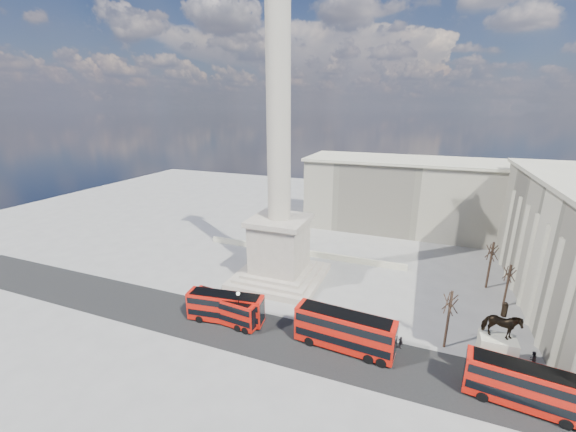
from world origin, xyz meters
The scene contains 17 objects.
ground centered at (0.00, 0.00, 0.00)m, with size 180.00×180.00×0.00m, color gray.
asphalt_road centered at (5.00, -10.00, 0.00)m, with size 120.00×9.00×0.01m, color black.
nelsons_column centered at (0.00, 5.00, 12.92)m, with size 14.00×14.00×49.85m.
balustrade_wall centered at (0.00, 16.00, 0.55)m, with size 40.00×0.60×1.10m, color beige.
building_northeast centered at (20.00, 40.00, 8.32)m, with size 51.00×17.00×16.60m.
red_bus_a centered at (-1.92, -9.17, 2.19)m, with size 10.52×3.67×4.18m.
red_bus_b centered at (-1.99, -9.30, 2.06)m, with size 9.86×3.17×3.93m.
red_bus_c centered at (14.13, -9.02, 2.51)m, with size 11.99×3.63×4.79m.
red_bus_d centered at (32.33, -11.21, 2.32)m, with size 11.14×3.76×4.43m.
victorian_lamp centered at (0.77, -10.45, 3.36)m, with size 0.49×0.49×5.71m.
equestrian_statue centered at (29.96, -7.64, 3.16)m, with size 4.37×3.28×9.00m.
bare_tree_near centered at (25.36, -4.25, 6.24)m, with size 1.81×1.81×7.92m.
bare_tree_mid centered at (33.70, 8.75, 5.45)m, with size 1.83×1.83×6.92m.
bare_tree_far centered at (32.14, 14.11, 6.47)m, with size 2.01×2.01×8.22m.
pedestrian_walking centered at (15.15, -6.50, 0.90)m, with size 0.66×0.43×1.80m, color #282226.
pedestrian_standing centered at (34.38, -4.30, 0.92)m, with size 0.90×0.70×1.84m, color #282226.
pedestrian_crossing centered at (20.43, -6.49, 0.80)m, with size 0.94×0.39×1.61m, color #282226.
Camera 1 is at (20.79, -44.82, 27.73)m, focal length 22.00 mm.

